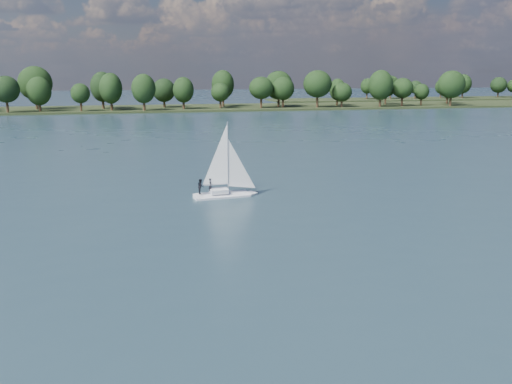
{
  "coord_description": "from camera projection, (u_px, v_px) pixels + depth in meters",
  "views": [
    {
      "loc": [
        -22.77,
        -16.93,
        14.8
      ],
      "look_at": [
        -9.64,
        39.4,
        2.5
      ],
      "focal_mm": 40.0,
      "sensor_mm": 36.0,
      "label": 1
    }
  ],
  "objects": [
    {
      "name": "far_shore_back",
      "position": [
        469.0,
        99.0,
        307.46
      ],
      "size": [
        220.0,
        30.0,
        1.4
      ],
      "primitive_type": "cube",
      "color": "black",
      "rests_on": "ground"
    },
    {
      "name": "far_shore",
      "position": [
        181.0,
        109.0,
        226.21
      ],
      "size": [
        660.0,
        40.0,
        1.5
      ],
      "primitive_type": "cube",
      "color": "black",
      "rests_on": "ground"
    },
    {
      "name": "ground",
      "position": [
        235.0,
        143.0,
        119.52
      ],
      "size": [
        700.0,
        700.0,
        0.0
      ],
      "primitive_type": "plane",
      "color": "#233342",
      "rests_on": "ground"
    },
    {
      "name": "sailboat",
      "position": [
        222.0,
        176.0,
        67.62
      ],
      "size": [
        7.37,
        2.92,
        9.43
      ],
      "rotation": [
        0.0,
        0.0,
        0.13
      ],
      "color": "white",
      "rests_on": "ground"
    },
    {
      "name": "treeline",
      "position": [
        146.0,
        89.0,
        217.74
      ],
      "size": [
        563.37,
        73.81,
        18.81
      ],
      "color": "black",
      "rests_on": "ground"
    }
  ]
}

